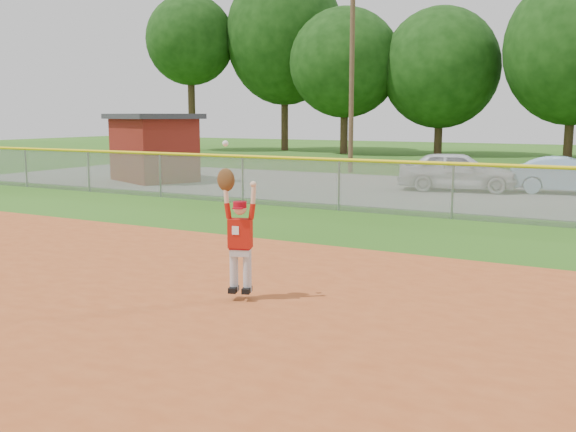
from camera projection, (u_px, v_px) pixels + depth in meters
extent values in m
plane|color=#285713|center=(265.00, 323.00, 8.65)|extent=(120.00, 120.00, 0.00)
cube|color=#A4461D|center=(105.00, 411.00, 6.04)|extent=(24.00, 16.00, 0.04)
cube|color=slate|center=(494.00, 195.00, 22.57)|extent=(44.00, 10.00, 0.03)
imported|color=silver|center=(457.00, 171.00, 23.57)|extent=(4.53, 2.53, 1.46)
imported|color=#90B6D7|center=(568.00, 175.00, 22.68)|extent=(4.07, 1.91, 1.29)
cube|color=#63160E|center=(154.00, 150.00, 27.06)|extent=(4.12, 3.69, 2.64)
cube|color=#333338|center=(153.00, 116.00, 26.84)|extent=(4.67, 4.24, 0.21)
cube|color=gray|center=(453.00, 192.00, 17.24)|extent=(40.00, 0.03, 1.50)
cylinder|color=yellow|center=(454.00, 164.00, 17.12)|extent=(40.00, 0.10, 0.10)
cylinder|color=gray|center=(26.00, 168.00, 25.04)|extent=(0.06, 0.06, 1.50)
cylinder|color=gray|center=(89.00, 171.00, 23.48)|extent=(0.06, 0.06, 1.50)
cylinder|color=gray|center=(160.00, 175.00, 21.92)|extent=(0.06, 0.06, 1.50)
cylinder|color=gray|center=(243.00, 180.00, 20.36)|extent=(0.06, 0.06, 1.50)
cylinder|color=gray|center=(339.00, 185.00, 18.80)|extent=(0.06, 0.06, 1.50)
cylinder|color=gray|center=(453.00, 192.00, 17.24)|extent=(0.06, 0.06, 1.50)
cylinder|color=#4C3823|center=(352.00, 79.00, 30.84)|extent=(0.24, 0.24, 9.00)
cylinder|color=#422D1C|center=(192.00, 114.00, 51.41)|extent=(0.56, 0.56, 5.87)
ellipsoid|color=#193F0F|center=(190.00, 40.00, 50.52)|extent=(6.95, 6.95, 7.05)
cylinder|color=#422D1C|center=(285.00, 112.00, 51.24)|extent=(0.56, 0.56, 6.10)
ellipsoid|color=#193F0F|center=(285.00, 35.00, 50.31)|extent=(9.19, 9.19, 10.85)
cylinder|color=#422D1C|center=(344.00, 123.00, 46.94)|extent=(0.56, 0.56, 4.43)
ellipsoid|color=#193F0F|center=(345.00, 63.00, 46.26)|extent=(8.01, 8.01, 7.88)
cylinder|color=#422D1C|center=(439.00, 126.00, 45.33)|extent=(0.56, 0.56, 4.11)
ellipsoid|color=#193F0F|center=(441.00, 68.00, 44.70)|extent=(8.19, 8.19, 8.39)
cylinder|color=#422D1C|center=(570.00, 123.00, 40.36)|extent=(0.56, 0.56, 4.64)
ellipsoid|color=#193F0F|center=(575.00, 49.00, 39.66)|extent=(8.57, 8.57, 9.43)
cylinder|color=silver|center=(234.00, 273.00, 9.62)|extent=(0.16, 0.16, 0.57)
cylinder|color=silver|center=(247.00, 273.00, 9.58)|extent=(0.16, 0.16, 0.57)
cube|color=black|center=(234.00, 289.00, 9.62)|extent=(0.18, 0.25, 0.08)
cube|color=black|center=(247.00, 290.00, 9.58)|extent=(0.18, 0.25, 0.08)
cube|color=silver|center=(240.00, 252.00, 9.55)|extent=(0.33, 0.24, 0.11)
cube|color=maroon|center=(240.00, 248.00, 9.54)|extent=(0.35, 0.26, 0.05)
cube|color=#AB160C|center=(240.00, 233.00, 9.50)|extent=(0.38, 0.28, 0.44)
cube|color=white|center=(235.00, 230.00, 9.41)|extent=(0.10, 0.04, 0.13)
sphere|color=beige|center=(240.00, 208.00, 9.45)|extent=(0.25, 0.25, 0.20)
cylinder|color=#9C0917|center=(240.00, 204.00, 9.44)|extent=(0.25, 0.25, 0.09)
cube|color=#9C0917|center=(238.00, 208.00, 9.34)|extent=(0.18, 0.15, 0.02)
cylinder|color=#AB160C|center=(228.00, 211.00, 9.49)|extent=(0.13, 0.11, 0.24)
cylinder|color=beige|center=(226.00, 195.00, 9.45)|extent=(0.10, 0.09, 0.26)
ellipsoid|color=#4C2D14|center=(226.00, 180.00, 9.42)|extent=(0.32, 0.22, 0.34)
sphere|color=white|center=(225.00, 143.00, 9.34)|extent=(0.11, 0.11, 0.09)
cylinder|color=#AB160C|center=(252.00, 211.00, 9.42)|extent=(0.13, 0.11, 0.24)
cylinder|color=beige|center=(253.00, 195.00, 9.38)|extent=(0.10, 0.09, 0.26)
sphere|color=beige|center=(253.00, 184.00, 9.35)|extent=(0.12, 0.12, 0.09)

